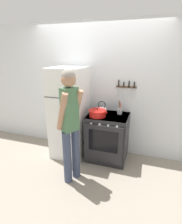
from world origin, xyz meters
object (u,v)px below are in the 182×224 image
object	(u,v)px
dutch_oven_pot	(98,113)
person	(70,122)
refrigerator	(70,113)
tea_kettle	(102,109)
utensil_jar	(120,111)
stove_range	(107,137)

from	to	relation	value
dutch_oven_pot	person	size ratio (longest dim) A/B	0.20
refrigerator	tea_kettle	size ratio (longest dim) A/B	7.07
tea_kettle	utensil_jar	distance (m)	0.34
dutch_oven_pot	utensil_jar	size ratio (longest dim) A/B	1.34
utensil_jar	tea_kettle	bearing A→B (deg)	-179.00
dutch_oven_pot	utensil_jar	distance (m)	0.43
person	stove_range	bearing A→B (deg)	-0.79
dutch_oven_pot	tea_kettle	world-z (taller)	tea_kettle
refrigerator	person	size ratio (longest dim) A/B	0.98
dutch_oven_pot	person	distance (m)	0.70
dutch_oven_pot	refrigerator	bearing A→B (deg)	172.82
stove_range	utensil_jar	distance (m)	0.56
refrigerator	stove_range	size ratio (longest dim) A/B	1.95
refrigerator	person	xyz separation A→B (m)	(0.36, -0.74, 0.14)
refrigerator	stove_range	bearing A→B (deg)	1.70
refrigerator	stove_range	xyz separation A→B (m)	(0.75, 0.02, -0.41)
person	utensil_jar	bearing A→B (deg)	-5.79
refrigerator	person	bearing A→B (deg)	-64.21
refrigerator	dutch_oven_pot	xyz separation A→B (m)	(0.58, -0.07, 0.08)
dutch_oven_pot	stove_range	bearing A→B (deg)	29.62
dutch_oven_pot	utensil_jar	xyz separation A→B (m)	(0.36, 0.25, 0.01)
person	tea_kettle	bearing A→B (deg)	11.88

